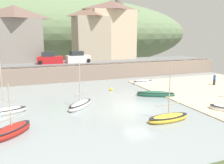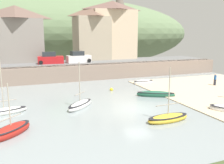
# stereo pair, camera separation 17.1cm
# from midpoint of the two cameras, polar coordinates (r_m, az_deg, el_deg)

# --- Properties ---
(quay_seawall) EXTENTS (48.00, 9.40, 2.40)m
(quay_seawall) POSITION_cam_midpoint_polar(r_m,az_deg,el_deg) (39.88, -5.71, 2.63)
(quay_seawall) COLOR gray
(quay_seawall) RESTS_ON ground
(hillside_backdrop) EXTENTS (80.00, 44.00, 20.81)m
(hillside_backdrop) POSITION_cam_midpoint_polar(r_m,az_deg,el_deg) (77.05, -10.81, 11.00)
(hillside_backdrop) COLOR #5D734F
(hillside_backdrop) RESTS_ON ground
(waterfront_building_left) EXTENTS (8.98, 5.19, 9.54)m
(waterfront_building_left) POSITION_cam_midpoint_polar(r_m,az_deg,el_deg) (45.68, -21.66, 10.41)
(waterfront_building_left) COLOR gray
(waterfront_building_left) RESTS_ON ground
(waterfront_building_centre) EXTENTS (6.50, 5.86, 9.84)m
(waterfront_building_centre) POSITION_cam_midpoint_polar(r_m,az_deg,el_deg) (47.63, -5.09, 11.31)
(waterfront_building_centre) COLOR tan
(waterfront_building_centre) RESTS_ON ground
(waterfront_building_right) EXTENTS (8.85, 5.18, 11.05)m
(waterfront_building_right) POSITION_cam_midpoint_polar(r_m,az_deg,el_deg) (49.04, -0.13, 12.05)
(waterfront_building_right) COLOR beige
(waterfront_building_right) RESTS_ON ground
(church_with_spire) EXTENTS (3.00, 3.00, 14.27)m
(church_with_spire) POSITION_cam_midpoint_polar(r_m,az_deg,el_deg) (53.97, 1.45, 13.84)
(church_with_spire) COLOR gray
(church_with_spire) RESTS_ON ground
(sailboat_white_hull) EXTENTS (4.18, 1.98, 6.47)m
(sailboat_white_hull) POSITION_cam_midpoint_polar(r_m,az_deg,el_deg) (24.61, -24.00, -6.27)
(sailboat_white_hull) COLOR white
(sailboat_white_hull) RESTS_ON ground
(dinghy_open_wooden) EXTENTS (4.40, 3.03, 0.86)m
(dinghy_open_wooden) POSITION_cam_midpoint_polar(r_m,az_deg,el_deg) (29.22, 9.94, -2.81)
(dinghy_open_wooden) COLOR #20563F
(dinghy_open_wooden) RESTS_ON ground
(motorboat_with_cabin) EXTENTS (3.57, 3.54, 4.75)m
(motorboat_with_cabin) POSITION_cam_midpoint_polar(r_m,az_deg,el_deg) (24.73, -7.59, -5.29)
(motorboat_with_cabin) COLOR white
(motorboat_with_cabin) RESTS_ON ground
(sailboat_far_left) EXTENTS (4.04, 1.64, 4.75)m
(sailboat_far_left) POSITION_cam_midpoint_polar(r_m,az_deg,el_deg) (21.41, 12.75, -8.16)
(sailboat_far_left) COLOR gold
(sailboat_far_left) RESTS_ON ground
(sailboat_nearest_shore) EXTENTS (3.43, 3.50, 4.05)m
(sailboat_nearest_shore) POSITION_cam_midpoint_polar(r_m,az_deg,el_deg) (19.58, -22.53, -10.46)
(sailboat_nearest_shore) COLOR #A82119
(sailboat_nearest_shore) RESTS_ON ground
(fishing_boat_green) EXTENTS (3.17, 1.13, 0.79)m
(fishing_boat_green) POSITION_cam_midpoint_polar(r_m,az_deg,el_deg) (36.42, 7.07, 0.01)
(fishing_boat_green) COLOR white
(fishing_boat_green) RESTS_ON ground
(parked_car_by_wall) EXTENTS (4.18, 1.91, 1.95)m
(parked_car_by_wall) POSITION_cam_midpoint_polar(r_m,az_deg,el_deg) (41.68, -14.44, 5.26)
(parked_car_by_wall) COLOR red
(parked_car_by_wall) RESTS_ON ground
(parked_car_end_of_row) EXTENTS (4.25, 2.12, 1.95)m
(parked_car_end_of_row) POSITION_cam_midpoint_polar(r_m,az_deg,el_deg) (42.51, -8.10, 5.61)
(parked_car_end_of_row) COLOR silver
(parked_car_end_of_row) RESTS_ON ground
(person_on_slipway) EXTENTS (0.34, 0.34, 1.62)m
(person_on_slipway) POSITION_cam_midpoint_polar(r_m,az_deg,el_deg) (37.39, 22.61, 0.67)
(person_on_slipway) COLOR #282833
(person_on_slipway) RESTS_ON ground
(mooring_buoy) EXTENTS (0.45, 0.45, 0.45)m
(mooring_buoy) POSITION_cam_midpoint_polar(r_m,az_deg,el_deg) (31.77, -0.36, -1.75)
(mooring_buoy) COLOR yellow
(mooring_buoy) RESTS_ON ground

